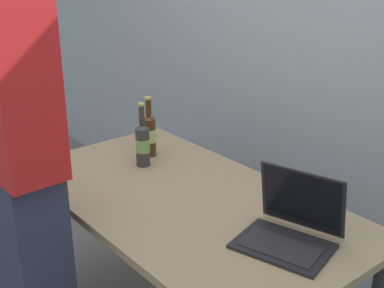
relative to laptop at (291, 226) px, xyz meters
name	(u,v)px	position (x,y,z in m)	size (l,w,h in m)	color
desk	(185,220)	(-0.50, -0.07, -0.17)	(1.56, 0.84, 0.72)	#9E8460
laptop	(291,226)	(0.00, 0.00, 0.00)	(0.38, 0.35, 0.25)	black
beer_bottle_brown	(149,133)	(-0.97, 0.08, 0.06)	(0.07, 0.07, 0.30)	#472B14
beer_bottle_amber	(143,143)	(-0.89, -0.02, 0.05)	(0.07, 0.07, 0.31)	#333333
person_figure	(18,175)	(-0.69, -0.69, 0.15)	(0.43, 0.29, 1.81)	#2D3347
back_wall	(327,34)	(-0.50, 0.79, 0.52)	(6.00, 0.10, 2.60)	#99A3AD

